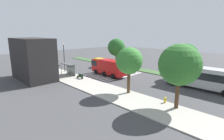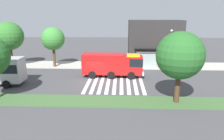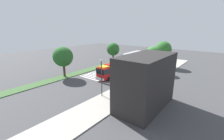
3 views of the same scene
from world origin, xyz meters
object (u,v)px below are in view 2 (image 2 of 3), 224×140
(sidewalk_tree_far_west, at_px, (9,36))
(fire_hydrant, at_px, (21,65))
(street_lamp, at_px, (171,46))
(median_tree_west, at_px, (180,56))
(sidewalk_tree_west, at_px, (53,39))
(bench_near_shelter, at_px, (123,64))
(fire_truck, at_px, (114,64))
(bus_stop_shelter, at_px, (146,57))

(sidewalk_tree_far_west, height_order, fire_hydrant, sidewalk_tree_far_west)
(street_lamp, bearing_deg, median_tree_west, -99.41)
(sidewalk_tree_far_west, xyz_separation_m, median_tree_west, (25.03, -14.94, -0.38))
(sidewalk_tree_west, distance_m, fire_hydrant, 7.38)
(sidewalk_tree_far_west, bearing_deg, bench_near_shelter, 1.66)
(street_lamp, xyz_separation_m, fire_hydrant, (-25.69, -0.10, -3.46))
(fire_truck, bearing_deg, street_lamp, 30.21)
(bench_near_shelter, height_order, sidewalk_tree_west, sidewalk_tree_west)
(median_tree_west, bearing_deg, street_lamp, 80.59)
(sidewalk_tree_far_west, xyz_separation_m, fire_hydrant, (1.75, -0.50, -4.92))
(street_lamp, relative_size, sidewalk_tree_west, 0.95)
(bus_stop_shelter, xyz_separation_m, fire_hydrant, (-21.90, -1.09, -1.40))
(fire_truck, distance_m, street_lamp, 10.70)
(median_tree_west, relative_size, fire_hydrant, 10.40)
(fire_truck, relative_size, bench_near_shelter, 5.62)
(bus_stop_shelter, bearing_deg, median_tree_west, -84.93)
(bench_near_shelter, bearing_deg, bus_stop_shelter, 0.23)
(bus_stop_shelter, bearing_deg, fire_hydrant, -177.16)
(fire_truck, distance_m, sidewalk_tree_far_west, 19.34)
(bench_near_shelter, distance_m, sidewalk_tree_far_west, 20.24)
(bus_stop_shelter, bearing_deg, street_lamp, -14.60)
(fire_hydrant, bearing_deg, street_lamp, 0.22)
(bus_stop_shelter, xyz_separation_m, sidewalk_tree_west, (-16.06, -0.59, 3.09))
(sidewalk_tree_west, bearing_deg, bus_stop_shelter, 2.09)
(fire_truck, xyz_separation_m, sidewalk_tree_far_west, (-18.23, 5.45, 3.46))
(bench_near_shelter, bearing_deg, sidewalk_tree_far_west, -178.34)
(sidewalk_tree_west, bearing_deg, bench_near_shelter, 2.71)
(bus_stop_shelter, xyz_separation_m, street_lamp, (3.79, -0.99, 2.07))
(sidewalk_tree_far_west, xyz_separation_m, sidewalk_tree_west, (7.60, 0.00, -0.43))
(fire_truck, xyz_separation_m, median_tree_west, (6.80, -9.49, 3.07))
(fire_truck, height_order, median_tree_west, median_tree_west)
(fire_truck, distance_m, bench_near_shelter, 6.33)
(bench_near_shelter, bearing_deg, fire_truck, -103.33)
(sidewalk_tree_far_west, bearing_deg, fire_hydrant, -15.91)
(sidewalk_tree_far_west, relative_size, sidewalk_tree_west, 1.13)
(sidewalk_tree_west, bearing_deg, median_tree_west, -40.60)
(bus_stop_shelter, relative_size, fire_hydrant, 5.00)
(fire_truck, distance_m, sidewalk_tree_west, 12.32)
(median_tree_west, height_order, fire_hydrant, median_tree_west)
(bus_stop_shelter, relative_size, median_tree_west, 0.48)
(median_tree_west, bearing_deg, sidewalk_tree_west, 139.40)
(sidewalk_tree_far_west, distance_m, median_tree_west, 29.15)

